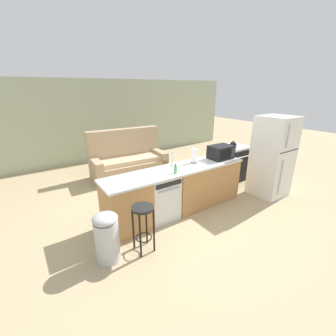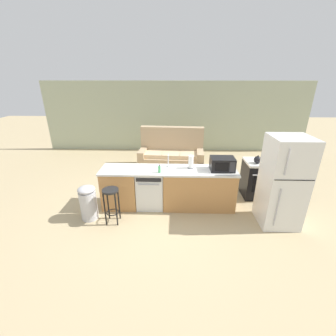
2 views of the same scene
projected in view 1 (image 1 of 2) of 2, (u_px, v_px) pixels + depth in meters
ground_plane at (171, 212)px, 4.45m from camera, size 24.00×24.00×0.00m
wall_back at (106, 121)px, 7.44m from camera, size 10.00×0.06×2.60m
kitchen_counter at (181, 190)px, 4.44m from camera, size 2.94×0.66×0.90m
dishwasher at (160, 197)px, 4.18m from camera, size 0.58×0.61×0.84m
stove_range at (232, 163)px, 5.97m from camera, size 0.76×0.68×0.90m
refrigerator at (272, 157)px, 4.96m from camera, size 0.72×0.73×1.78m
microwave at (221, 152)px, 4.78m from camera, size 0.50×0.37×0.28m
sink_faucet at (173, 160)px, 4.30m from camera, size 0.07×0.18×0.30m
paper_towel_roll at (194, 156)px, 4.51m from camera, size 0.14×0.14×0.28m
soap_bottle at (175, 169)px, 3.97m from camera, size 0.06×0.06×0.18m
kettle at (233, 145)px, 5.60m from camera, size 0.21×0.17×0.19m
bar_stool at (143, 219)px, 3.26m from camera, size 0.32×0.32×0.74m
trash_bin at (107, 237)px, 3.12m from camera, size 0.35×0.35×0.74m
couch at (128, 161)px, 6.27m from camera, size 2.05×1.03×1.27m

